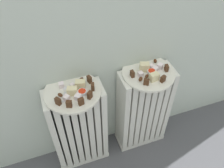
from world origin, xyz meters
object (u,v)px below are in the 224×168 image
Objects in this scene: radiator_right at (143,110)px; jam_bowl_left at (82,92)px; plate_left at (73,92)px; radiator_left at (79,129)px; fork at (65,93)px; jam_bowl_right at (151,72)px; plate_right at (148,73)px.

radiator_right is 13.87× the size of jam_bowl_left.
plate_left is at bearing 138.66° from jam_bowl_left.
plate_left reaches higher than radiator_right.
fork is (-0.04, -0.00, 0.30)m from radiator_left.
plate_left is at bearing 2.51° from fork.
jam_bowl_left is (0.04, -0.03, 0.02)m from plate_left.
jam_bowl_left reaches higher than plate_left.
fork reaches higher than plate_left.
jam_bowl_right is 0.43× the size of fork.
jam_bowl_left is 1.01× the size of jam_bowl_right.
plate_right reaches higher than radiator_right.
radiator_right is at bearing 0.22° from fork.
jam_bowl_left is at bearing -41.34° from radiator_left.
jam_bowl_left is at bearing -23.32° from fork.
jam_bowl_right is at bearing -2.72° from plate_left.
plate_left is 0.38m from jam_bowl_right.
radiator_right is at bearing 105.38° from jam_bowl_right.
plate_left and plate_right have the same top height.
fork is (-0.07, 0.03, -0.01)m from jam_bowl_left.
jam_bowl_left is 0.08m from fork.
radiator_left is at bearing 2.51° from fork.
fork is at bearing 177.72° from jam_bowl_right.
jam_bowl_right is at bearing 2.47° from jam_bowl_left.
radiator_right is (0.38, 0.00, 0.00)m from radiator_left.
jam_bowl_left is (-0.34, -0.03, 0.02)m from plate_right.
fork is (-0.42, 0.02, -0.01)m from jam_bowl_right.
radiator_left is 2.17× the size of plate_right.
jam_bowl_right reaches higher than radiator_right.
plate_right is at bearing 105.38° from jam_bowl_right.
plate_right is (0.38, 0.00, 0.00)m from plate_left.
plate_right is at bearing 180.00° from radiator_right.
plate_right is 6.40× the size of jam_bowl_left.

